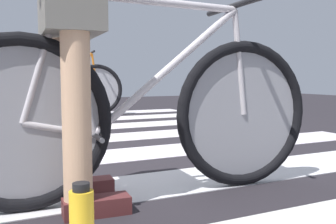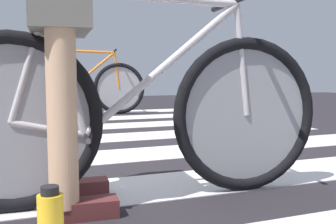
{
  "view_description": "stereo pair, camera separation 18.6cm",
  "coord_description": "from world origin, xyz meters",
  "px_view_note": "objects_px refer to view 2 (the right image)",
  "views": [
    {
      "loc": [
        -0.33,
        -2.74,
        0.56
      ],
      "look_at": [
        0.52,
        -1.0,
        0.38
      ],
      "focal_mm": 41.0,
      "sensor_mm": 36.0,
      "label": 1
    },
    {
      "loc": [
        -0.14,
        -2.74,
        0.56
      ],
      "look_at": [
        0.52,
        -1.0,
        0.38
      ],
      "focal_mm": 41.0,
      "sensor_mm": 36.0,
      "label": 2
    }
  ],
  "objects_px": {
    "bicycle_1_of_3": "(138,112)",
    "bicycle_3_of_3": "(82,87)",
    "cyclist_3_of_3": "(58,69)",
    "cyclist_1_of_3": "(61,50)"
  },
  "relations": [
    {
      "from": "bicycle_1_of_3",
      "to": "bicycle_3_of_3",
      "type": "bearing_deg",
      "value": 89.44
    },
    {
      "from": "cyclist_1_of_3",
      "to": "cyclist_3_of_3",
      "type": "bearing_deg",
      "value": 89.43
    },
    {
      "from": "cyclist_1_of_3",
      "to": "cyclist_3_of_3",
      "type": "distance_m",
      "value": 3.82
    },
    {
      "from": "bicycle_1_of_3",
      "to": "bicycle_3_of_3",
      "type": "relative_size",
      "value": 1.01
    },
    {
      "from": "bicycle_1_of_3",
      "to": "bicycle_3_of_3",
      "type": "distance_m",
      "value": 3.8
    },
    {
      "from": "bicycle_1_of_3",
      "to": "cyclist_3_of_3",
      "type": "xyz_separation_m",
      "value": [
        -0.0,
        3.83,
        0.24
      ]
    },
    {
      "from": "bicycle_3_of_3",
      "to": "cyclist_3_of_3",
      "type": "relative_size",
      "value": 1.77
    },
    {
      "from": "cyclist_1_of_3",
      "to": "bicycle_1_of_3",
      "type": "bearing_deg",
      "value": -0.0
    },
    {
      "from": "bicycle_1_of_3",
      "to": "cyclist_3_of_3",
      "type": "distance_m",
      "value": 3.84
    },
    {
      "from": "bicycle_3_of_3",
      "to": "bicycle_1_of_3",
      "type": "bearing_deg",
      "value": -86.11
    }
  ]
}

